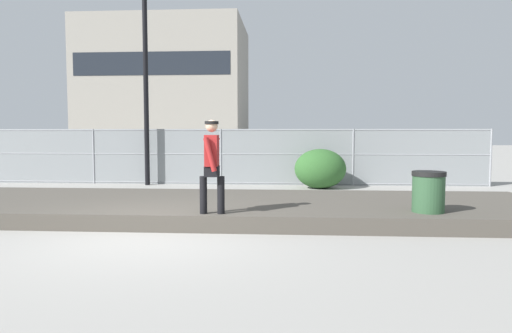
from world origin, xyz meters
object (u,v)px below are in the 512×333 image
shrub_left (320,169)px  skater (212,166)px  skateboard (212,227)px  parked_car_mid (319,155)px  street_lamp (145,54)px  trash_bin (428,200)px  parked_car_near (167,155)px

shrub_left → skater: bearing=-110.2°
skater → shrub_left: bearing=69.8°
skateboard → skater: size_ratio=0.43×
skater → parked_car_mid: size_ratio=0.42×
street_lamp → trash_bin: 10.33m
parked_car_mid → street_lamp: bearing=-149.5°
parked_car_mid → parked_car_near: bearing=179.0°
parked_car_near → parked_car_mid: same height
parked_car_near → trash_bin: (7.43, -10.02, -0.32)m
skateboard → shrub_left: shrub_left is taller
skater → parked_car_near: 11.06m
street_lamp → shrub_left: street_lamp is taller
skateboard → trash_bin: trash_bin is taller
skater → parked_car_mid: 10.65m
skater → trash_bin: size_ratio=1.81×
shrub_left → trash_bin: shrub_left is taller
shrub_left → parked_car_mid: bearing=86.9°
skateboard → street_lamp: size_ratio=0.12×
parked_car_mid → shrub_left: 4.05m
skater → parked_car_mid: skater is taller
street_lamp → parked_car_mid: (5.84, 3.45, -3.42)m
parked_car_near → trash_bin: 12.48m
street_lamp → parked_car_mid: bearing=30.5°
parked_car_near → shrub_left: parked_car_near is taller
trash_bin → skateboard: bearing=-173.6°
skateboard → parked_car_mid: size_ratio=0.18×
shrub_left → parked_car_near: bearing=145.0°
parked_car_near → shrub_left: size_ratio=2.84×
parked_car_near → skater: bearing=-71.0°
skateboard → street_lamp: (-3.31, 6.89, 4.20)m
skateboard → parked_car_near: size_ratio=0.18×
parked_car_mid → trash_bin: 10.00m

